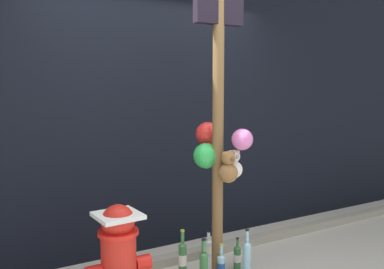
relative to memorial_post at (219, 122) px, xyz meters
name	(u,v)px	position (x,y,z in m)	size (l,w,h in m)	color
building_wall	(150,73)	(-0.24, 0.90, 0.44)	(10.00, 0.20, 3.57)	black
curb_strip	(174,258)	(-0.24, 0.38, -1.31)	(8.00, 0.12, 0.08)	gray
memorial_post	(219,122)	(0.00, 0.00, 0.00)	(0.47, 0.55, 2.51)	brown
fire_hydrant	(119,255)	(-0.96, -0.13, -0.93)	(0.49, 0.33, 0.79)	red
bottle_1	(221,266)	(-0.04, -0.12, -1.22)	(0.07, 0.07, 0.31)	#93CCE0
bottle_2	(183,259)	(-0.31, 0.07, -1.18)	(0.07, 0.07, 0.43)	#337038
bottle_3	(247,256)	(0.21, -0.15, -1.18)	(0.07, 0.07, 0.41)	#93CCE0
bottle_4	(209,249)	(0.07, 0.26, -1.23)	(0.07, 0.07, 0.29)	silver
bottle_5	(237,257)	(0.20, -0.02, -1.23)	(0.07, 0.07, 0.29)	#337038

